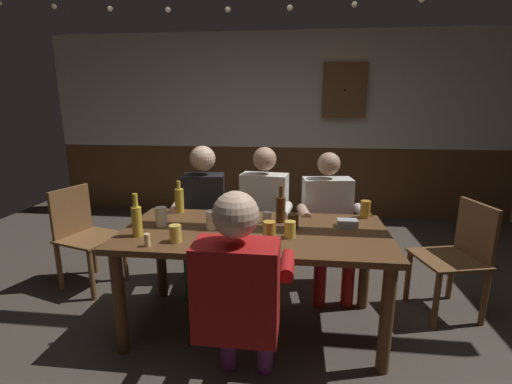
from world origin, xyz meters
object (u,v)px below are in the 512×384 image
object	(u,v)px
condiment_caddy	(347,223)
pint_glass_8	(240,211)
wall_dart_cabinet	(344,90)
chair_empty_near_left	(458,255)
plate_0	(232,247)
pint_glass_6	(212,220)
person_3	(239,289)
chair_empty_near_right	(83,234)
dining_table	(254,244)
bottle_2	(137,219)
pint_glass_3	(161,217)
person_1	(262,213)
pint_glass_2	(293,221)
person_0	(203,210)
person_2	(328,217)
bottle_1	(281,208)
pint_glass_0	(175,234)
table_candle	(147,240)
bottle_0	(179,200)
pint_glass_1	(267,220)
pint_glass_7	(290,229)
pint_glass_5	(365,209)
pint_glass_4	(269,232)

from	to	relation	value
condiment_caddy	pint_glass_8	bearing A→B (deg)	172.23
wall_dart_cabinet	chair_empty_near_left	bearing A→B (deg)	-74.93
plate_0	pint_glass_6	size ratio (longest dim) A/B	1.56
person_3	chair_empty_near_right	distance (m)	1.97
chair_empty_near_right	dining_table	bearing A→B (deg)	90.00
bottle_2	pint_glass_3	size ratio (longest dim) A/B	2.11
person_1	pint_glass_3	distance (m)	0.93
chair_empty_near_right	condiment_caddy	world-z (taller)	chair_empty_near_right
bottle_2	dining_table	bearing A→B (deg)	14.51
dining_table	pint_glass_3	world-z (taller)	pint_glass_3
condiment_caddy	pint_glass_2	bearing A→B (deg)	-168.67
pint_glass_6	wall_dart_cabinet	distance (m)	3.13
person_0	person_2	world-z (taller)	person_0
bottle_1	condiment_caddy	bearing A→B (deg)	-6.28
bottle_2	pint_glass_0	size ratio (longest dim) A/B	2.62
table_candle	bottle_0	xyz separation A→B (m)	(-0.03, 0.72, 0.06)
person_0	pint_glass_1	distance (m)	0.86
person_3	chair_empty_near_left	distance (m)	1.85
bottle_0	pint_glass_7	xyz separation A→B (m)	(0.89, -0.47, -0.05)
person_0	bottle_1	bearing A→B (deg)	137.39
table_candle	dining_table	bearing A→B (deg)	30.32
person_2	bottle_1	bearing A→B (deg)	41.95
dining_table	pint_glass_3	bearing A→B (deg)	178.32
pint_glass_1	pint_glass_5	bearing A→B (deg)	22.59
pint_glass_4	pint_glass_2	bearing A→B (deg)	63.89
bottle_0	bottle_2	world-z (taller)	bottle_2
bottle_0	person_2	bearing A→B (deg)	14.10
person_2	table_candle	distance (m)	1.56
pint_glass_0	pint_glass_1	distance (m)	0.65
chair_empty_near_left	pint_glass_3	xyz separation A→B (m)	(-2.17, -0.35, 0.34)
chair_empty_near_right	pint_glass_5	bearing A→B (deg)	104.52
person_1	chair_empty_near_left	xyz separation A→B (m)	(1.52, -0.29, -0.20)
pint_glass_8	dining_table	bearing A→B (deg)	-61.82
pint_glass_2	person_3	bearing A→B (deg)	-109.08
chair_empty_near_right	pint_glass_6	xyz separation A→B (m)	(1.28, -0.50, 0.34)
bottle_1	pint_glass_8	distance (m)	0.31
pint_glass_1	pint_glass_6	world-z (taller)	pint_glass_6
dining_table	bottle_1	bearing A→B (deg)	50.11
bottle_0	table_candle	bearing A→B (deg)	-87.49
bottle_2	wall_dart_cabinet	xyz separation A→B (m)	(1.62, 2.94, 0.89)
bottle_0	pint_glass_6	world-z (taller)	bottle_0
pint_glass_1	bottle_1	bearing A→B (deg)	54.51
wall_dart_cabinet	pint_glass_7	bearing A→B (deg)	-102.39
bottle_2	pint_glass_2	bearing A→B (deg)	14.84
pint_glass_7	person_0	bearing A→B (deg)	135.09
person_0	pint_glass_8	size ratio (longest dim) A/B	10.41
dining_table	table_candle	size ratio (longest dim) A/B	22.67
person_1	chair_empty_near_right	distance (m)	1.59
bottle_1	bottle_2	world-z (taller)	bottle_2
chair_empty_near_left	person_3	bearing A→B (deg)	111.09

